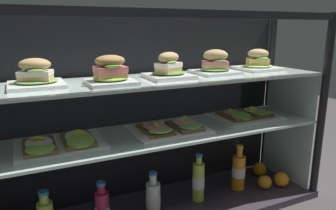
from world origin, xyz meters
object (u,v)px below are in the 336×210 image
Objects in this scene: open_sandwich_tray_left_of_center at (60,143)px; juice_bottle_front_right_end at (198,181)px; plated_roll_sandwich_near_right_corner at (258,63)px; plated_roll_sandwich_far_right at (215,65)px; juice_bottle_near_post at (102,207)px; plated_roll_sandwich_mid_left at (168,69)px; open_sandwich_tray_center at (170,128)px; juice_bottle_front_fourth at (239,171)px; orange_fruit_near_left_post at (260,169)px; juice_bottle_back_right at (153,197)px; orange_fruit_beside_bottles at (281,179)px; plated_roll_sandwich_near_left_corner at (111,73)px; plated_roll_sandwich_far_left at (36,77)px; orange_fruit_rolled_forward at (265,182)px; open_sandwich_tray_far_right at (245,115)px.

open_sandwich_tray_left_of_center is 1.39× the size of juice_bottle_front_right_end.
plated_roll_sandwich_near_right_corner is at bearing 8.90° from juice_bottle_front_right_end.
plated_roll_sandwich_far_right is 0.98× the size of juice_bottle_near_post.
plated_roll_sandwich_mid_left reaches higher than open_sandwich_tray_center.
orange_fruit_near_left_post is (0.21, 0.07, -0.06)m from juice_bottle_front_fourth.
juice_bottle_back_right is (0.24, -0.01, -0.01)m from juice_bottle_near_post.
juice_bottle_back_right is 0.50m from juice_bottle_front_fourth.
open_sandwich_tray_left_of_center is at bearing 176.19° from orange_fruit_beside_bottles.
plated_roll_sandwich_far_right is (0.54, 0.08, -0.00)m from plated_roll_sandwich_near_left_corner.
open_sandwich_tray_left_of_center is at bearing 179.94° from juice_bottle_back_right.
plated_roll_sandwich_near_left_corner is 1.11m from orange_fruit_beside_bottles.
juice_bottle_near_post is at bearing 177.30° from juice_bottle_back_right.
juice_bottle_near_post is (-0.05, 0.05, -0.59)m from plated_roll_sandwich_near_left_corner.
plated_roll_sandwich_far_left is 1.32m from orange_fruit_near_left_post.
plated_roll_sandwich_far_left is 1.06× the size of plated_roll_sandwich_mid_left.
plated_roll_sandwich_near_left_corner is 0.87× the size of plated_roll_sandwich_near_right_corner.
plated_roll_sandwich_mid_left is at bearing -172.52° from plated_roll_sandwich_far_right.
plated_roll_sandwich_near_left_corner is 0.27m from plated_roll_sandwich_mid_left.
plated_roll_sandwich_near_left_corner is at bearing -171.54° from plated_roll_sandwich_far_right.
plated_roll_sandwich_mid_left is 0.55m from plated_roll_sandwich_near_right_corner.
juice_bottle_near_post is at bearing 174.95° from orange_fruit_beside_bottles.
open_sandwich_tray_center is at bearing -7.79° from juice_bottle_back_right.
orange_fruit_rolled_forward is at bearing -4.44° from open_sandwich_tray_center.
juice_bottle_back_right is 2.58× the size of orange_fruit_near_left_post.
plated_roll_sandwich_mid_left is 0.77× the size of juice_bottle_front_right_end.
plated_roll_sandwich_near_right_corner is at bearing 92.62° from orange_fruit_rolled_forward.
plated_roll_sandwich_mid_left is 0.90m from orange_fruit_near_left_post.
juice_bottle_front_fourth reaches higher than juice_bottle_near_post.
open_sandwich_tray_left_of_center is 4.30× the size of orange_fruit_beside_bottles.
juice_bottle_near_post is at bearing -178.93° from open_sandwich_tray_far_right.
plated_roll_sandwich_near_left_corner reaches higher than plated_roll_sandwich_far_left.
orange_fruit_beside_bottles is at bearing -52.02° from plated_roll_sandwich_near_right_corner.
open_sandwich_tray_center is at bearing -169.45° from plated_roll_sandwich_far_right.
plated_roll_sandwich_near_right_corner is at bearing 3.29° from open_sandwich_tray_left_of_center.
open_sandwich_tray_far_right is (0.46, 0.02, -0.27)m from plated_roll_sandwich_mid_left.
open_sandwich_tray_left_of_center reaches higher than juice_bottle_back_right.
juice_bottle_front_right_end is (-0.10, -0.04, -0.57)m from plated_roll_sandwich_far_right.
open_sandwich_tray_center is 1.70× the size of juice_bottle_back_right.
plated_roll_sandwich_near_left_corner reaches higher than orange_fruit_near_left_post.
orange_fruit_beside_bottles is at bearing -5.05° from juice_bottle_near_post.
plated_roll_sandwich_far_left reaches higher than orange_fruit_near_left_post.
juice_bottle_near_post is at bearing 4.04° from open_sandwich_tray_left_of_center.
plated_roll_sandwich_mid_left is 0.95× the size of juice_bottle_back_right.
juice_bottle_front_right_end is at bearing -2.58° from plated_roll_sandwich_far_left.
plated_roll_sandwich_far_right is 0.28m from plated_roll_sandwich_near_right_corner.
plated_roll_sandwich_far_left reaches higher than juice_bottle_front_right_end.
plated_roll_sandwich_mid_left reaches higher than orange_fruit_rolled_forward.
plated_roll_sandwich_mid_left reaches higher than juice_bottle_near_post.
plated_roll_sandwich_near_left_corner reaches higher than juice_bottle_back_right.
orange_fruit_beside_bottles is at bearing -5.57° from open_sandwich_tray_center.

